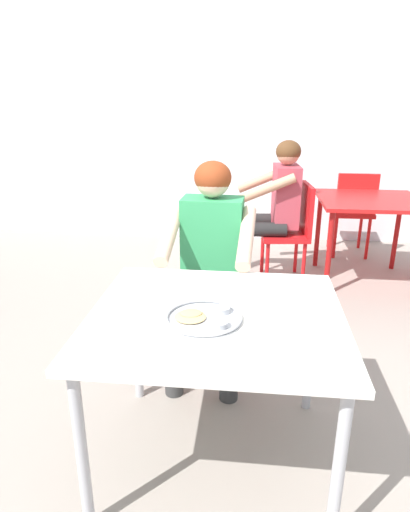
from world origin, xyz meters
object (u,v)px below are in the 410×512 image
chair_red_far (353,208)px  table_foreground (216,330)px  table_background_red (369,210)px  chair_red_left (293,226)px  diner_foreground (210,252)px  chair_foreground (215,275)px  thali_tray (204,317)px  patron_background (275,199)px

chair_red_far → table_foreground: bearing=-111.5°
table_background_red → chair_red_left: 0.64m
table_foreground → diner_foreground: (-0.10, 0.74, 0.07)m
diner_foreground → chair_red_left: size_ratio=1.43×
chair_red_left → table_foreground: bearing=-102.8°
diner_foreground → chair_red_left: bearing=67.5°
table_foreground → chair_red_left: chair_red_left is taller
chair_foreground → chair_red_left: 1.32m
diner_foreground → chair_red_far: 2.44m
diner_foreground → table_background_red: 1.88m
thali_tray → table_background_red: thali_tray is taller
table_foreground → chair_foreground: (-0.09, 0.96, -0.16)m
thali_tray → patron_background: (0.36, 2.23, -0.02)m
diner_foreground → chair_red_left: (0.58, 1.41, -0.23)m
chair_red_left → patron_background: size_ratio=0.71×
patron_background → chair_red_left: bearing=-8.6°
chair_foreground → table_background_red: chair_foreground is taller
chair_red_left → patron_background: bearing=171.4°
thali_tray → chair_red_left: 2.28m
chair_red_left → chair_red_far: bearing=47.8°
chair_red_far → patron_background: bearing=-140.1°
patron_background → thali_tray: bearing=-99.2°
chair_foreground → patron_background: size_ratio=0.72×
chair_red_far → thali_tray: bearing=-111.8°
table_foreground → thali_tray: (-0.04, -0.06, 0.09)m
chair_foreground → table_foreground: bearing=-84.8°
thali_tray → chair_foreground: 1.05m
table_background_red → chair_red_far: 0.68m
chair_foreground → diner_foreground: diner_foreground is taller
diner_foreground → chair_foreground: bearing=87.6°
table_background_red → patron_background: (-0.79, -0.01, 0.08)m
thali_tray → chair_red_far: (1.16, 2.91, -0.24)m
table_background_red → chair_red_left: size_ratio=0.98×
table_background_red → chair_red_left: (-0.62, -0.03, -0.15)m
table_foreground → chair_foreground: 0.98m
table_background_red → patron_background: 0.80m
chair_red_far → patron_background: patron_background is taller
chair_foreground → chair_red_far: size_ratio=1.02×
thali_tray → chair_red_far: size_ratio=0.35×
thali_tray → table_background_red: size_ratio=0.36×
thali_tray → patron_background: 2.26m
chair_foreground → chair_red_far: bearing=57.3°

